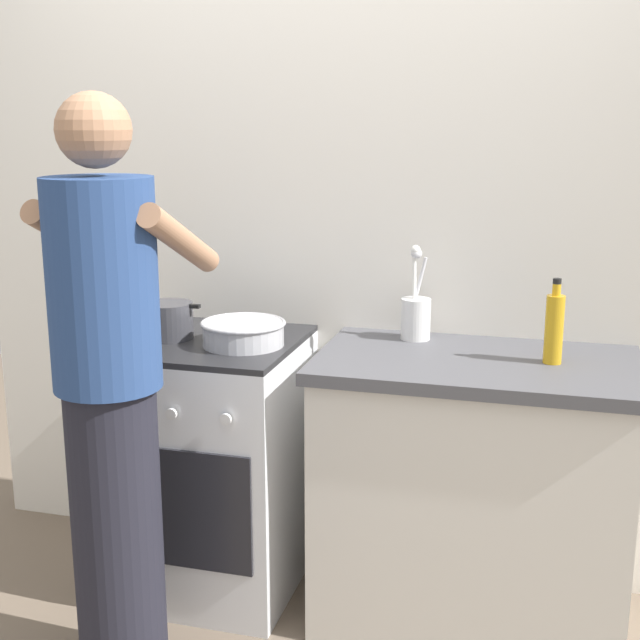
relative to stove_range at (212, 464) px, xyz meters
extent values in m
plane|color=#6B5B4C|center=(0.35, -0.15, -0.45)|extent=(6.00, 6.00, 0.00)
cube|color=silver|center=(0.55, 0.35, 0.80)|extent=(3.20, 0.10, 2.50)
cube|color=silver|center=(0.90, 0.00, -0.02)|extent=(0.96, 0.56, 0.86)
cube|color=#4C4C51|center=(0.90, 0.00, 0.43)|extent=(1.00, 0.60, 0.04)
cube|color=silver|center=(0.00, 0.00, -0.01)|extent=(0.60, 0.60, 0.88)
cube|color=#232326|center=(0.00, 0.00, 0.44)|extent=(0.60, 0.60, 0.02)
cube|color=black|center=(0.00, -0.30, -0.03)|extent=(0.51, 0.01, 0.40)
cylinder|color=silver|center=(-0.18, -0.31, 0.29)|extent=(0.04, 0.01, 0.04)
cylinder|color=silver|center=(0.00, -0.31, 0.29)|extent=(0.04, 0.01, 0.04)
cylinder|color=silver|center=(0.18, -0.31, 0.29)|extent=(0.04, 0.01, 0.04)
cylinder|color=#38383D|center=(-0.14, -0.02, 0.51)|extent=(0.17, 0.17, 0.12)
cube|color=black|center=(-0.24, -0.02, 0.57)|extent=(0.04, 0.02, 0.01)
cube|color=black|center=(-0.04, -0.02, 0.57)|extent=(0.04, 0.02, 0.01)
cylinder|color=#B7B7BC|center=(0.14, -0.04, 0.49)|extent=(0.27, 0.27, 0.08)
torus|color=#B7B7BC|center=(0.14, -0.04, 0.53)|extent=(0.28, 0.28, 0.01)
cylinder|color=silver|center=(0.67, 0.20, 0.52)|extent=(0.10, 0.10, 0.14)
cylinder|color=white|center=(0.67, 0.19, 0.60)|extent=(0.03, 0.05, 0.28)
sphere|color=white|center=(0.67, 0.19, 0.76)|extent=(0.03, 0.03, 0.03)
cylinder|color=silver|center=(0.67, 0.21, 0.60)|extent=(0.07, 0.02, 0.26)
sphere|color=silver|center=(0.67, 0.21, 0.74)|extent=(0.03, 0.03, 0.03)
cylinder|color=silver|center=(0.67, 0.19, 0.60)|extent=(0.03, 0.06, 0.27)
sphere|color=silver|center=(0.67, 0.19, 0.74)|extent=(0.03, 0.03, 0.03)
cylinder|color=gold|center=(1.13, 0.02, 0.56)|extent=(0.06, 0.06, 0.21)
cylinder|color=gold|center=(1.13, 0.02, 0.68)|extent=(0.03, 0.03, 0.04)
cylinder|color=black|center=(1.13, 0.02, 0.71)|extent=(0.03, 0.03, 0.02)
cylinder|color=black|center=(-0.07, -0.56, 0.00)|extent=(0.26, 0.26, 0.90)
cylinder|color=navy|center=(-0.07, -0.56, 0.74)|extent=(0.30, 0.30, 0.58)
sphere|color=#A07254|center=(-0.07, -0.56, 1.15)|extent=(0.20, 0.20, 0.20)
cylinder|color=#A07254|center=(-0.24, -0.42, 0.85)|extent=(0.07, 0.41, 0.24)
cylinder|color=#A07254|center=(0.10, -0.42, 0.85)|extent=(0.07, 0.41, 0.24)
camera|label=1|loc=(1.10, -2.57, 1.17)|focal=47.43mm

